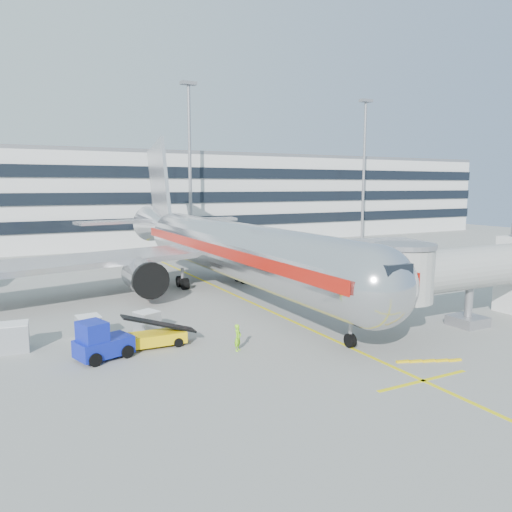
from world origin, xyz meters
name	(u,v)px	position (x,y,z in m)	size (l,w,h in m)	color
ground	(284,317)	(0.00, 0.00, 0.00)	(180.00, 180.00, 0.00)	gray
lead_in_line	(229,293)	(0.00, 10.00, 0.01)	(0.25, 70.00, 0.01)	yellow
stop_bar	(423,381)	(0.00, -14.00, 0.01)	(6.00, 0.25, 0.01)	yellow
main_jet	(222,246)	(0.00, 11.72, 4.23)	(50.95, 48.70, 16.06)	silver
jet_bridge	(487,271)	(12.18, -8.00, 3.87)	(17.80, 4.50, 7.00)	silver
terminal	(116,198)	(0.00, 57.95, 7.80)	(150.00, 24.25, 15.60)	silver
light_mast_centre	(190,153)	(8.00, 42.00, 14.88)	(2.40, 1.20, 25.45)	gray
light_mast_east	(364,159)	(42.00, 42.00, 14.88)	(2.40, 1.20, 25.45)	gray
belt_loader	(150,338)	(-10.96, -2.22, 0.62)	(4.58, 1.78, 2.18)	yellow
baggage_tug	(100,342)	(-14.09, -3.05, 1.01)	(3.47, 2.71, 2.32)	#0E1C9B
cargo_container_left	(15,337)	(-18.42, 0.89, 0.86)	(1.74, 1.74, 1.72)	silver
cargo_container_right	(89,327)	(-14.04, 1.34, 0.77)	(1.53, 1.53, 1.54)	silver
cargo_container_front	(147,322)	(-10.27, 0.99, 0.74)	(1.79, 1.79, 1.47)	silver
ramp_worker	(238,338)	(-6.42, -5.34, 0.82)	(0.60, 0.39, 1.65)	#8AEE19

